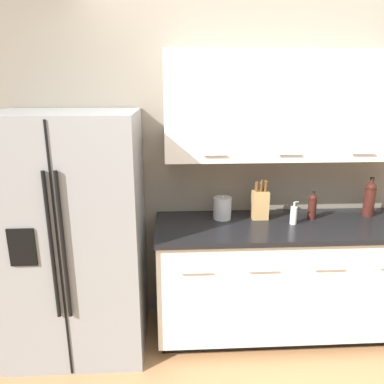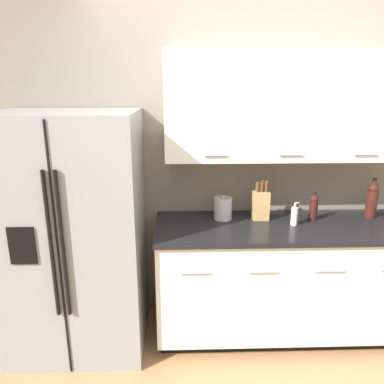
{
  "view_description": "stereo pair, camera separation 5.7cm",
  "coord_description": "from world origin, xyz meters",
  "px_view_note": "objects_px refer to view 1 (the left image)",
  "views": [
    {
      "loc": [
        -0.64,
        -1.61,
        1.89
      ],
      "look_at": [
        -0.5,
        0.9,
        1.15
      ],
      "focal_mm": 35.0,
      "sensor_mm": 36.0,
      "label": 1
    },
    {
      "loc": [
        -0.58,
        -1.62,
        1.89
      ],
      "look_at": [
        -0.5,
        0.9,
        1.15
      ],
      "focal_mm": 35.0,
      "sensor_mm": 36.0,
      "label": 2
    }
  ],
  "objects_px": {
    "oil_bottle": "(312,206)",
    "steel_canister": "(222,208)",
    "wine_bottle": "(370,198)",
    "soap_dispenser": "(294,215)",
    "knife_block": "(260,204)",
    "refrigerator": "(74,236)"
  },
  "relations": [
    {
      "from": "soap_dispenser",
      "to": "steel_canister",
      "type": "bearing_deg",
      "value": 164.31
    },
    {
      "from": "knife_block",
      "to": "refrigerator",
      "type": "bearing_deg",
      "value": -173.2
    },
    {
      "from": "oil_bottle",
      "to": "soap_dispenser",
      "type": "bearing_deg",
      "value": -149.56
    },
    {
      "from": "oil_bottle",
      "to": "steel_canister",
      "type": "distance_m",
      "value": 0.67
    },
    {
      "from": "oil_bottle",
      "to": "steel_canister",
      "type": "xyz_separation_m",
      "value": [
        -0.67,
        0.04,
        -0.02
      ]
    },
    {
      "from": "wine_bottle",
      "to": "knife_block",
      "type": "bearing_deg",
      "value": -178.94
    },
    {
      "from": "soap_dispenser",
      "to": "steel_canister",
      "type": "relative_size",
      "value": 0.94
    },
    {
      "from": "knife_block",
      "to": "wine_bottle",
      "type": "xyz_separation_m",
      "value": [
        0.85,
        0.02,
        0.02
      ]
    },
    {
      "from": "knife_block",
      "to": "wine_bottle",
      "type": "distance_m",
      "value": 0.85
    },
    {
      "from": "knife_block",
      "to": "steel_canister",
      "type": "relative_size",
      "value": 1.68
    },
    {
      "from": "wine_bottle",
      "to": "oil_bottle",
      "type": "relative_size",
      "value": 1.41
    },
    {
      "from": "refrigerator",
      "to": "oil_bottle",
      "type": "distance_m",
      "value": 1.75
    },
    {
      "from": "oil_bottle",
      "to": "refrigerator",
      "type": "bearing_deg",
      "value": -175.54
    },
    {
      "from": "knife_block",
      "to": "wine_bottle",
      "type": "relative_size",
      "value": 1.01
    },
    {
      "from": "steel_canister",
      "to": "wine_bottle",
      "type": "bearing_deg",
      "value": 0.07
    },
    {
      "from": "refrigerator",
      "to": "wine_bottle",
      "type": "height_order",
      "value": "refrigerator"
    },
    {
      "from": "steel_canister",
      "to": "soap_dispenser",
      "type": "bearing_deg",
      "value": -15.69
    },
    {
      "from": "wine_bottle",
      "to": "oil_bottle",
      "type": "distance_m",
      "value": 0.46
    },
    {
      "from": "wine_bottle",
      "to": "soap_dispenser",
      "type": "xyz_separation_m",
      "value": [
        -0.63,
        -0.14,
        -0.07
      ]
    },
    {
      "from": "oil_bottle",
      "to": "steel_canister",
      "type": "relative_size",
      "value": 1.19
    },
    {
      "from": "knife_block",
      "to": "steel_canister",
      "type": "distance_m",
      "value": 0.28
    },
    {
      "from": "soap_dispenser",
      "to": "oil_bottle",
      "type": "xyz_separation_m",
      "value": [
        0.17,
        0.1,
        0.03
      ]
    }
  ]
}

